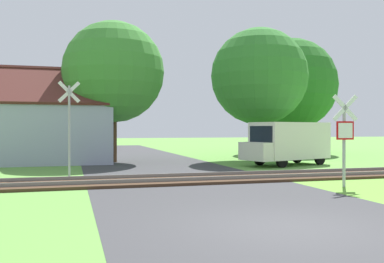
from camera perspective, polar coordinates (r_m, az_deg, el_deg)
ground_plane at (r=8.57m, az=13.02°, el=-12.49°), size 160.00×160.00×0.00m
road_asphalt at (r=10.33m, az=7.58°, el=-10.25°), size 7.10×80.00×0.01m
rail_track at (r=15.66m, az=-0.77°, el=-6.41°), size 60.00×2.60×0.22m
stop_sign_near at (r=14.79m, az=19.67°, el=-0.37°), size 0.87×0.18×3.02m
crossing_sign_far at (r=17.81m, az=-16.06°, el=1.28°), size 0.88×0.15×3.83m
house at (r=25.54m, az=-20.20°, el=0.15°), size 8.63×5.83×5.43m
tree_far at (r=34.62m, az=13.06°, el=6.12°), size 7.18×7.18×8.97m
tree_center at (r=24.98m, az=-10.41°, el=7.80°), size 5.75×5.75×8.02m
tree_right at (r=26.19m, az=8.94°, el=7.26°), size 5.79×5.79×7.95m
mail_truck at (r=22.88m, az=12.65°, el=-1.32°), size 5.24×3.34×2.24m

